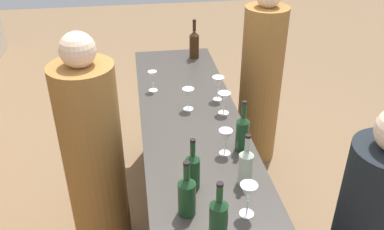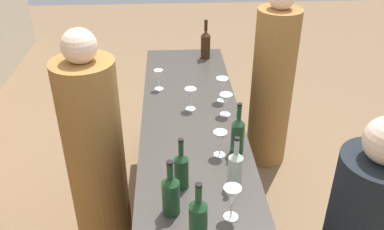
% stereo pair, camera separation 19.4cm
% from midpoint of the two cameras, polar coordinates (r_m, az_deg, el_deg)
% --- Properties ---
extents(bar_counter, '(2.34, 0.61, 0.95)m').
position_cam_midpoint_polar(bar_counter, '(2.79, 2.01, -9.29)').
color(bar_counter, '#2A2723').
rests_on(bar_counter, ground).
extents(wine_bottle_leftmost_olive_green, '(0.08, 0.08, 0.28)m').
position_cam_midpoint_polar(wine_bottle_leftmost_olive_green, '(1.73, 4.18, -14.00)').
color(wine_bottle_leftmost_olive_green, '#193D1E').
rests_on(wine_bottle_leftmost_olive_green, bar_counter).
extents(wine_bottle_second_left_olive_green, '(0.08, 0.08, 0.28)m').
position_cam_midpoint_polar(wine_bottle_second_left_olive_green, '(1.83, 0.15, -10.83)').
color(wine_bottle_second_left_olive_green, '#193D1E').
rests_on(wine_bottle_second_left_olive_green, bar_counter).
extents(wine_bottle_center_clear_pale, '(0.07, 0.07, 0.28)m').
position_cam_midpoint_polar(wine_bottle_center_clear_pale, '(2.00, 8.74, -7.28)').
color(wine_bottle_center_clear_pale, '#B7C6B2').
rests_on(wine_bottle_center_clear_pale, bar_counter).
extents(wine_bottle_second_right_olive_green, '(0.07, 0.07, 0.27)m').
position_cam_midpoint_polar(wine_bottle_second_right_olive_green, '(1.97, 1.36, -7.54)').
color(wine_bottle_second_right_olive_green, '#193D1E').
rests_on(wine_bottle_second_right_olive_green, bar_counter).
extents(wine_bottle_rightmost_olive_green, '(0.07, 0.07, 0.30)m').
position_cam_midpoint_polar(wine_bottle_rightmost_olive_green, '(2.22, 8.78, -2.72)').
color(wine_bottle_rightmost_olive_green, '#193D1E').
rests_on(wine_bottle_rightmost_olive_green, bar_counter).
extents(wine_bottle_far_right_amber_brown, '(0.08, 0.08, 0.31)m').
position_cam_midpoint_polar(wine_bottle_far_right_amber_brown, '(3.36, 3.55, 9.68)').
color(wine_bottle_far_right_amber_brown, '#331E0F').
rests_on(wine_bottle_far_right_amber_brown, bar_counter).
extents(wine_glass_near_left, '(0.08, 0.08, 0.14)m').
position_cam_midpoint_polar(wine_glass_near_left, '(2.56, 6.83, 2.04)').
color(wine_glass_near_left, white).
rests_on(wine_glass_near_left, bar_counter).
extents(wine_glass_near_center, '(0.08, 0.08, 0.16)m').
position_cam_midpoint_polar(wine_glass_near_center, '(2.71, 6.20, 4.10)').
color(wine_glass_near_center, white).
rests_on(wine_glass_near_center, bar_counter).
extents(wine_glass_near_right, '(0.07, 0.07, 0.15)m').
position_cam_midpoint_polar(wine_glass_near_right, '(2.19, 6.41, -3.25)').
color(wine_glass_near_right, white).
rests_on(wine_glass_near_right, bar_counter).
extents(wine_glass_far_left, '(0.08, 0.08, 0.17)m').
position_cam_midpoint_polar(wine_glass_far_left, '(1.82, 8.62, -11.09)').
color(wine_glass_far_left, white).
rests_on(wine_glass_far_left, bar_counter).
extents(wine_glass_far_center, '(0.07, 0.07, 0.15)m').
position_cam_midpoint_polar(wine_glass_far_center, '(2.60, 1.98, 2.78)').
color(wine_glass_far_center, white).
rests_on(wine_glass_far_center, bar_counter).
extents(wine_glass_far_right, '(0.06, 0.06, 0.14)m').
position_cam_midpoint_polar(wine_glass_far_right, '(2.86, -2.68, 5.30)').
color(wine_glass_far_right, white).
rests_on(wine_glass_far_right, bar_counter).
extents(person_left_guest, '(0.44, 0.44, 1.56)m').
position_cam_midpoint_polar(person_left_guest, '(3.53, 12.48, 3.79)').
color(person_left_guest, '#9E6B33').
rests_on(person_left_guest, ground).
extents(person_right_guest, '(0.37, 0.37, 1.55)m').
position_cam_midpoint_polar(person_right_guest, '(2.68, -11.11, -5.66)').
color(person_right_guest, '#9E6B33').
rests_on(person_right_guest, ground).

